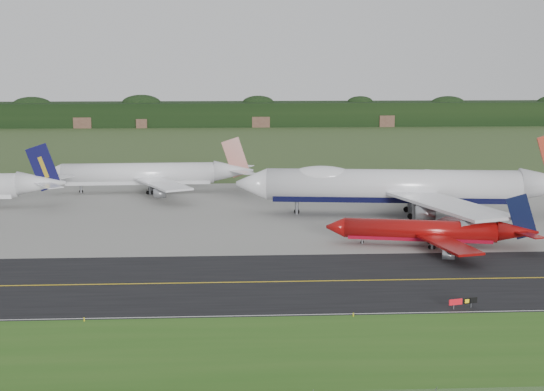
{
  "coord_description": "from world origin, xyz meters",
  "views": [
    {
      "loc": [
        -13.53,
        -116.08,
        33.78
      ],
      "look_at": [
        -6.27,
        22.0,
        8.82
      ],
      "focal_mm": 50.0,
      "sensor_mm": 36.0,
      "label": 1
    }
  ],
  "objects": [
    {
      "name": "ground",
      "position": [
        0.0,
        0.0,
        0.0
      ],
      "size": [
        600.0,
        600.0,
        0.0
      ],
      "primitive_type": "plane",
      "color": "#354B23",
      "rests_on": "ground"
    },
    {
      "name": "grass_verge",
      "position": [
        0.0,
        -35.0,
        0.01
      ],
      "size": [
        400.0,
        30.0,
        0.01
      ],
      "primitive_type": "cube",
      "color": "#2E5E1B",
      "rests_on": "ground"
    },
    {
      "name": "taxiway",
      "position": [
        0.0,
        -4.0,
        0.01
      ],
      "size": [
        400.0,
        32.0,
        0.02
      ],
      "primitive_type": "cube",
      "color": "black",
      "rests_on": "ground"
    },
    {
      "name": "apron",
      "position": [
        0.0,
        51.0,
        0.01
      ],
      "size": [
        400.0,
        78.0,
        0.01
      ],
      "primitive_type": "cube",
      "color": "gray",
      "rests_on": "ground"
    },
    {
      "name": "taxiway_centreline",
      "position": [
        0.0,
        -4.0,
        0.03
      ],
      "size": [
        400.0,
        0.4,
        0.0
      ],
      "primitive_type": "cube",
      "color": "yellow",
      "rests_on": "taxiway"
    },
    {
      "name": "taxiway_edge_line",
      "position": [
        0.0,
        -19.5,
        0.03
      ],
      "size": [
        400.0,
        0.25,
        0.0
      ],
      "primitive_type": "cube",
      "color": "silver",
      "rests_on": "taxiway"
    },
    {
      "name": "horizon_treeline",
      "position": [
        0.0,
        273.76,
        5.47
      ],
      "size": [
        700.0,
        25.0,
        12.0
      ],
      "color": "black",
      "rests_on": "ground"
    },
    {
      "name": "jet_ba_747",
      "position": [
        23.88,
        44.5,
        6.51
      ],
      "size": [
        76.16,
        62.69,
        19.14
      ],
      "color": "silver",
      "rests_on": "ground"
    },
    {
      "name": "jet_red_737",
      "position": [
        22.61,
        16.84,
        2.85
      ],
      "size": [
        37.92,
        30.45,
        10.3
      ],
      "color": "maroon",
      "rests_on": "ground"
    },
    {
      "name": "jet_star_tail",
      "position": [
        -34.75,
        76.92,
        4.72
      ],
      "size": [
        53.6,
        44.97,
        14.17
      ],
      "color": "white",
      "rests_on": "ground"
    },
    {
      "name": "taxiway_sign",
      "position": [
        17.92,
        -17.98,
        1.0
      ],
      "size": [
        4.19,
        1.12,
        1.42
      ],
      "color": "slate",
      "rests_on": "ground"
    },
    {
      "name": "edge_marker_left",
      "position": [
        -33.12,
        -20.5,
        0.25
      ],
      "size": [
        0.16,
        0.16,
        0.5
      ],
      "primitive_type": "cylinder",
      "color": "yellow",
      "rests_on": "ground"
    },
    {
      "name": "edge_marker_center",
      "position": [
        2.35,
        -20.5,
        0.25
      ],
      "size": [
        0.16,
        0.16,
        0.5
      ],
      "primitive_type": "cylinder",
      "color": "yellow",
      "rests_on": "ground"
    }
  ]
}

